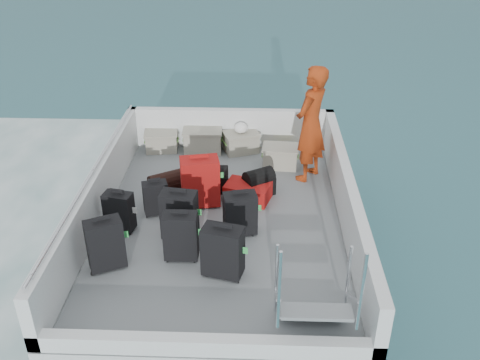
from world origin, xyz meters
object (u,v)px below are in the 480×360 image
object	(u,v)px
suitcase_8	(248,192)
suitcase_2	(156,198)
suitcase_5	(200,182)
crate_1	(203,141)
crate_0	(162,142)
suitcase_4	(179,216)
crate_2	(241,143)
suitcase_3	(181,237)
suitcase_1	(119,212)
suitcase_7	(240,214)
crate_3	(280,157)
suitcase_0	(105,245)
passenger	(311,124)
suitcase_6	(223,252)

from	to	relation	value
suitcase_8	suitcase_2	bearing A→B (deg)	126.26
suitcase_2	suitcase_5	size ratio (longest dim) A/B	0.67
suitcase_5	crate_1	xyz separation A→B (m)	(-0.15, 1.80, -0.18)
crate_0	suitcase_8	bearing A→B (deg)	-45.99
suitcase_4	crate_2	world-z (taller)	suitcase_4
suitcase_3	crate_1	bearing A→B (deg)	89.99
suitcase_8	suitcase_1	bearing A→B (deg)	134.37
crate_0	suitcase_7	bearing A→B (deg)	-59.49
suitcase_3	suitcase_8	world-z (taller)	suitcase_3
suitcase_4	crate_0	distance (m)	2.73
crate_2	suitcase_5	bearing A→B (deg)	-106.29
suitcase_2	crate_0	size ratio (longest dim) A/B	0.94
suitcase_5	crate_3	distance (m)	1.75
suitcase_7	crate_2	size ratio (longest dim) A/B	1.10
suitcase_2	crate_2	world-z (taller)	suitcase_2
suitcase_2	crate_2	size ratio (longest dim) A/B	0.91
suitcase_0	passenger	xyz separation A→B (m)	(2.62, 2.42, 0.58)
suitcase_6	suitcase_8	world-z (taller)	suitcase_6
suitcase_0	suitcase_3	xyz separation A→B (m)	(0.88, 0.23, -0.01)
suitcase_3	crate_2	bearing A→B (deg)	77.67
passenger	crate_3	bearing A→B (deg)	-96.19
suitcase_7	crate_2	bearing A→B (deg)	78.87
suitcase_3	crate_1	distance (m)	3.09
suitcase_0	suitcase_4	world-z (taller)	suitcase_4
suitcase_5	suitcase_6	world-z (taller)	suitcase_5
suitcase_7	suitcase_8	distance (m)	0.92
suitcase_1	passenger	size ratio (longest dim) A/B	0.31
suitcase_3	suitcase_8	distance (m)	1.68
suitcase_3	crate_1	xyz separation A→B (m)	(-0.04, 3.08, -0.13)
crate_2	suitcase_1	bearing A→B (deg)	-121.79
suitcase_5	suitcase_8	world-z (taller)	suitcase_5
suitcase_1	passenger	world-z (taller)	passenger
suitcase_3	crate_3	size ratio (longest dim) A/B	1.17
suitcase_2	suitcase_6	size ratio (longest dim) A/B	0.76
suitcase_7	crate_3	world-z (taller)	suitcase_7
suitcase_7	suitcase_8	world-z (taller)	suitcase_7
suitcase_5	suitcase_2	bearing A→B (deg)	-167.79
suitcase_8	passenger	xyz separation A→B (m)	(0.94, 0.73, 0.79)
suitcase_4	crate_2	distance (m)	2.73
crate_2	suitcase_4	bearing A→B (deg)	-105.17
passenger	suitcase_0	bearing A→B (deg)	-14.21
suitcase_0	crate_3	bearing A→B (deg)	25.64
suitcase_0	suitcase_8	xyz separation A→B (m)	(1.68, 1.69, -0.21)
suitcase_5	passenger	distance (m)	1.94
suitcase_1	suitcase_7	bearing A→B (deg)	11.48
suitcase_4	crate_3	size ratio (longest dim) A/B	1.23
suitcase_2	suitcase_8	xyz separation A→B (m)	(1.29, 0.45, -0.12)
crate_2	passenger	size ratio (longest dim) A/B	0.30
suitcase_5	crate_0	bearing A→B (deg)	104.38
suitcase_6	crate_3	size ratio (longest dim) A/B	1.19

